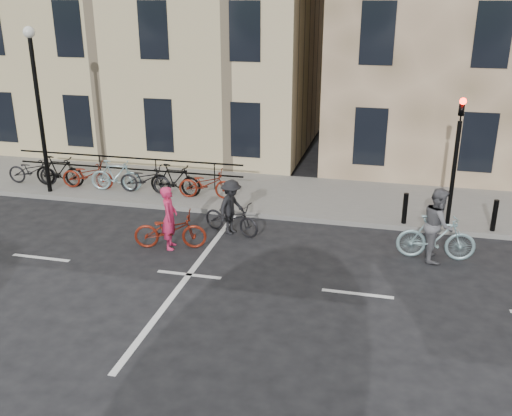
% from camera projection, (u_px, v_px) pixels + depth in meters
% --- Properties ---
extents(ground, '(120.00, 120.00, 0.00)m').
position_uv_depth(ground, '(189.00, 275.00, 13.67)').
color(ground, black).
rests_on(ground, ground).
extents(sidewalk, '(46.00, 4.00, 0.15)m').
position_uv_depth(sidewalk, '(140.00, 184.00, 19.99)').
color(sidewalk, slate).
rests_on(sidewalk, ground).
extents(building_west, '(20.00, 10.00, 10.00)m').
position_uv_depth(building_west, '(94.00, 23.00, 25.69)').
color(building_west, tan).
rests_on(building_west, sidewalk).
extents(traffic_light, '(0.18, 0.30, 3.90)m').
position_uv_depth(traffic_light, '(457.00, 147.00, 15.40)').
color(traffic_light, black).
rests_on(traffic_light, sidewalk).
extents(lamp_post, '(0.36, 0.36, 5.28)m').
position_uv_depth(lamp_post, '(37.00, 91.00, 17.89)').
color(lamp_post, black).
rests_on(lamp_post, sidewalk).
extents(bollard_east, '(0.14, 0.14, 0.90)m').
position_uv_depth(bollard_east, '(405.00, 208.00, 16.23)').
color(bollard_east, black).
rests_on(bollard_east, sidewalk).
extents(bollard_west, '(0.14, 0.14, 0.90)m').
position_uv_depth(bollard_west, '(495.00, 215.00, 15.70)').
color(bollard_west, black).
rests_on(bollard_west, sidewalk).
extents(parked_bikes, '(8.30, 1.23, 1.05)m').
position_uv_depth(parked_bikes, '(117.00, 176.00, 18.99)').
color(parked_bikes, black).
rests_on(parked_bikes, sidewalk).
extents(cyclist_pink, '(2.01, 1.08, 1.70)m').
position_uv_depth(cyclist_pink, '(170.00, 227.00, 14.95)').
color(cyclist_pink, maroon).
rests_on(cyclist_pink, ground).
extents(cyclist_grey, '(1.97, 0.95, 1.88)m').
position_uv_depth(cyclist_grey, '(437.00, 231.00, 14.25)').
color(cyclist_grey, '#85A9AE').
rests_on(cyclist_grey, ground).
extents(cyclist_dark, '(1.86, 1.14, 1.56)m').
position_uv_depth(cyclist_dark, '(231.00, 213.00, 15.87)').
color(cyclist_dark, black).
rests_on(cyclist_dark, ground).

